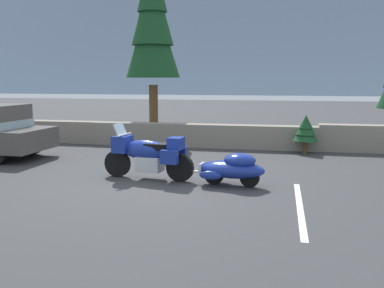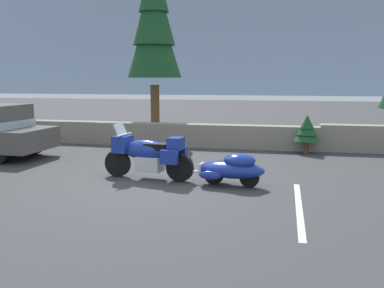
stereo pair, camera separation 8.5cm
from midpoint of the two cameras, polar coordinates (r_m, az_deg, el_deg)
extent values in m
plane|color=#38383A|center=(10.14, -4.35, -4.96)|extent=(80.00, 80.00, 0.00)
cube|color=gray|center=(18.37, -24.12, 1.74)|extent=(8.00, 0.58, 0.82)
cube|color=gray|center=(15.10, 1.20, 1.15)|extent=(8.00, 0.58, 0.82)
cube|color=#7F93AD|center=(104.92, 10.58, 11.61)|extent=(240.00, 80.00, 16.00)
cylinder|color=black|center=(10.65, -10.23, -2.60)|extent=(0.67, 0.22, 0.66)
cylinder|color=black|center=(9.97, -1.87, -3.24)|extent=(0.67, 0.22, 0.66)
cube|color=silver|center=(10.25, -5.94, -2.66)|extent=(0.65, 0.51, 0.36)
ellipsoid|color=navy|center=(10.24, -6.48, -0.81)|extent=(1.24, 0.58, 0.48)
cube|color=navy|center=(10.49, -9.58, 0.02)|extent=(0.42, 0.56, 0.40)
cube|color=#9EB7C6|center=(10.47, -9.87, 1.82)|extent=(0.24, 0.46, 0.34)
cube|color=black|center=(10.10, -4.94, -0.34)|extent=(0.60, 0.42, 0.16)
cube|color=navy|center=(9.90, -2.43, 0.09)|extent=(0.36, 0.43, 0.28)
cube|color=navy|center=(9.69, -3.33, -1.79)|extent=(0.42, 0.21, 0.32)
cube|color=navy|center=(10.24, -2.08, -1.21)|extent=(0.42, 0.21, 0.32)
cylinder|color=silver|center=(10.44, -9.37, 1.26)|extent=(0.12, 0.70, 0.04)
cylinder|color=silver|center=(10.58, -10.02, -1.29)|extent=(0.26, 0.10, 0.54)
cylinder|color=black|center=(9.74, 2.75, -4.19)|extent=(0.45, 0.15, 0.44)
cylinder|color=black|center=(9.55, 7.53, -4.51)|extent=(0.45, 0.15, 0.44)
ellipsoid|color=navy|center=(9.60, 5.13, -3.43)|extent=(1.57, 0.85, 0.40)
ellipsoid|color=navy|center=(9.52, 6.20, -2.20)|extent=(0.78, 0.64, 0.32)
cube|color=silver|center=(9.79, 1.08, -3.27)|extent=(0.10, 0.32, 0.24)
ellipsoid|color=navy|center=(9.43, 2.22, -4.25)|extent=(0.53, 0.20, 0.20)
ellipsoid|color=navy|center=(10.03, 3.26, -3.47)|extent=(0.53, 0.20, 0.20)
cylinder|color=silver|center=(9.93, -1.07, -3.63)|extent=(0.70, 0.13, 0.05)
cylinder|color=black|center=(14.53, -20.92, 0.00)|extent=(0.69, 0.25, 0.68)
cylinder|color=brown|center=(17.02, -5.33, 4.27)|extent=(0.35, 0.35, 2.18)
cone|color=#194723|center=(17.07, -5.48, 14.69)|extent=(2.12, 2.12, 3.44)
cone|color=#194723|center=(17.21, -5.53, 18.13)|extent=(1.64, 1.64, 3.01)
cylinder|color=brown|center=(14.30, 14.82, -0.48)|extent=(0.16, 0.16, 0.36)
cone|color=#194723|center=(14.23, 14.90, 1.56)|extent=(0.82, 0.82, 0.57)
cone|color=#194723|center=(14.21, 14.93, 2.25)|extent=(0.63, 0.63, 0.50)
cone|color=#194723|center=(14.20, 14.96, 2.94)|extent=(0.45, 0.45, 0.43)
cube|color=silver|center=(8.32, 14.05, -8.25)|extent=(0.12, 3.60, 0.01)
camera|label=1|loc=(0.04, -90.24, -0.04)|focal=39.57mm
camera|label=2|loc=(0.04, 89.76, 0.04)|focal=39.57mm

